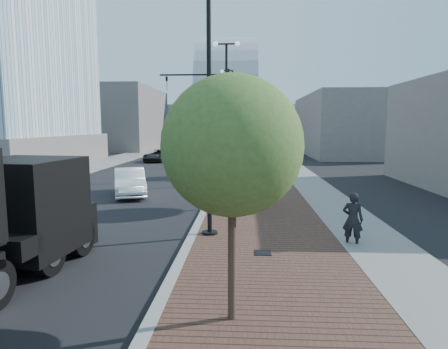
{
  "coord_description": "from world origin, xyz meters",
  "views": [
    {
      "loc": [
        1.85,
        -3.28,
        3.97
      ],
      "look_at": [
        1.0,
        12.0,
        2.0
      ],
      "focal_mm": 30.77,
      "sensor_mm": 36.0,
      "label": 1
    }
  ],
  "objects": [
    {
      "name": "sidewalk",
      "position": [
        3.5,
        40.0,
        0.06
      ],
      "size": [
        7.0,
        140.0,
        0.12
      ],
      "primitive_type": "cube",
      "color": "#4C2D23",
      "rests_on": "ground"
    },
    {
      "name": "concrete_strip",
      "position": [
        6.2,
        40.0,
        0.07
      ],
      "size": [
        2.4,
        140.0,
        0.13
      ],
      "primitive_type": "cube",
      "color": "slate",
      "rests_on": "ground"
    },
    {
      "name": "curb",
      "position": [
        0.0,
        40.0,
        0.07
      ],
      "size": [
        0.3,
        140.0,
        0.14
      ],
      "primitive_type": "cube",
      "color": "gray",
      "rests_on": "ground"
    },
    {
      "name": "west_sidewalk",
      "position": [
        -13.0,
        40.0,
        0.06
      ],
      "size": [
        4.0,
        140.0,
        0.12
      ],
      "primitive_type": "cube",
      "color": "slate",
      "rests_on": "ground"
    },
    {
      "name": "white_sedan",
      "position": [
        -4.72,
        18.0,
        0.77
      ],
      "size": [
        3.04,
        4.93,
        1.53
      ],
      "primitive_type": "imported",
      "rotation": [
        0.0,
        0.0,
        0.33
      ],
      "color": "white",
      "rests_on": "ground"
    },
    {
      "name": "dark_car_mid",
      "position": [
        -7.71,
        38.33,
        0.66
      ],
      "size": [
        2.87,
        5.03,
        1.32
      ],
      "primitive_type": "imported",
      "rotation": [
        0.0,
        0.0,
        -0.15
      ],
      "color": "black",
      "rests_on": "ground"
    },
    {
      "name": "dark_car_far",
      "position": [
        -3.28,
        40.12,
        0.62
      ],
      "size": [
        2.56,
        4.55,
        1.24
      ],
      "primitive_type": "imported",
      "rotation": [
        0.0,
        0.0,
        -0.2
      ],
      "color": "black",
      "rests_on": "ground"
    },
    {
      "name": "pedestrian",
      "position": [
        5.37,
        9.16,
        0.91
      ],
      "size": [
        0.78,
        0.67,
        1.82
      ],
      "primitive_type": "imported",
      "rotation": [
        0.0,
        0.0,
        2.72
      ],
      "color": "black",
      "rests_on": "ground"
    },
    {
      "name": "streetlight_1",
      "position": [
        0.49,
        10.0,
        4.34
      ],
      "size": [
        1.44,
        0.56,
        9.21
      ],
      "color": "black",
      "rests_on": "ground"
    },
    {
      "name": "streetlight_2",
      "position": [
        0.6,
        22.0,
        4.82
      ],
      "size": [
        1.72,
        0.56,
        9.28
      ],
      "color": "black",
      "rests_on": "ground"
    },
    {
      "name": "streetlight_3",
      "position": [
        0.49,
        34.0,
        4.34
      ],
      "size": [
        1.44,
        0.56,
        9.21
      ],
      "color": "black",
      "rests_on": "ground"
    },
    {
      "name": "streetlight_4",
      "position": [
        0.6,
        46.0,
        4.82
      ],
      "size": [
        1.72,
        0.56,
        9.28
      ],
      "color": "black",
      "rests_on": "ground"
    },
    {
      "name": "traffic_mast",
      "position": [
        -0.3,
        25.0,
        4.98
      ],
      "size": [
        5.09,
        0.2,
        8.0
      ],
      "color": "black",
      "rests_on": "ground"
    },
    {
      "name": "tree_0",
      "position": [
        1.65,
        4.02,
        3.57
      ],
      "size": [
        2.71,
        2.71,
        4.93
      ],
      "color": "#382619",
      "rests_on": "ground"
    },
    {
      "name": "tree_1",
      "position": [
        1.65,
        15.02,
        3.27
      ],
      "size": [
        2.74,
        2.74,
        4.65
      ],
      "color": "#382619",
      "rests_on": "ground"
    },
    {
      "name": "tree_2",
      "position": [
        1.65,
        27.02,
        3.85
      ],
      "size": [
        2.46,
        2.43,
        5.08
      ],
      "color": "#382619",
      "rests_on": "ground"
    },
    {
      "name": "tree_3",
      "position": [
        1.65,
        39.02,
        3.52
      ],
      "size": [
        2.35,
        2.3,
        4.68
      ],
      "color": "#382619",
      "rests_on": "ground"
    },
    {
      "name": "convention_center",
      "position": [
        -2.0,
        85.0,
        6.0
      ],
      "size": [
        50.0,
        30.0,
        50.0
      ],
      "color": "#AAB1B5",
      "rests_on": "ground"
    },
    {
      "name": "commercial_block_nw",
      "position": [
        -20.0,
        60.0,
        5.0
      ],
      "size": [
        14.0,
        20.0,
        10.0
      ],
      "primitive_type": "cube",
      "color": "#67615D",
      "rests_on": "ground"
    },
    {
      "name": "commercial_block_ne",
      "position": [
        16.0,
        50.0,
        4.0
      ],
      "size": [
        12.0,
        22.0,
        8.0
      ],
      "primitive_type": "cube",
      "color": "#67615D",
      "rests_on": "ground"
    },
    {
      "name": "utility_cover_1",
      "position": [
        2.4,
        8.0,
        0.13
      ],
      "size": [
        0.5,
        0.5,
        0.02
      ],
      "primitive_type": "cube",
      "color": "black",
      "rests_on": "sidewalk"
    },
    {
      "name": "utility_cover_2",
      "position": [
        2.4,
        19.0,
        0.13
      ],
      "size": [
        0.5,
        0.5,
        0.02
      ],
      "primitive_type": "cube",
      "color": "black",
      "rests_on": "sidewalk"
    }
  ]
}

